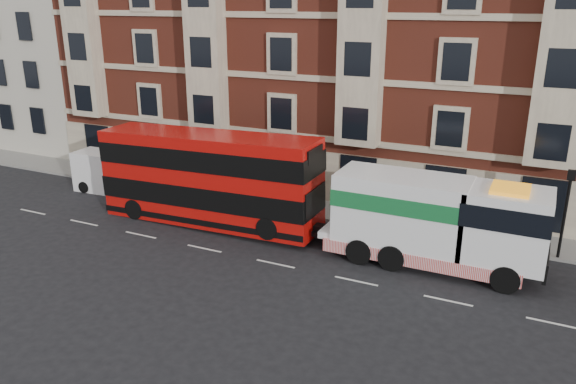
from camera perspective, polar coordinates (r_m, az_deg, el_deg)
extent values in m
plane|color=black|center=(26.69, -1.27, -7.31)|extent=(120.00, 120.00, 0.00)
cube|color=slate|center=(32.97, 4.60, -1.97)|extent=(90.00, 3.00, 0.15)
cube|color=maroon|center=(37.90, 9.91, 14.41)|extent=(45.00, 12.00, 18.00)
cube|color=beige|center=(54.15, -24.25, 13.28)|extent=(16.00, 10.00, 16.00)
cylinder|color=black|center=(33.70, -5.69, 2.19)|extent=(0.14, 0.14, 4.00)
cube|color=black|center=(33.16, -5.80, 5.66)|extent=(0.35, 0.15, 0.50)
cylinder|color=black|center=(29.22, 26.26, -2.39)|extent=(0.14, 0.14, 4.00)
cube|color=black|center=(28.59, 26.86, 1.54)|extent=(0.35, 0.15, 0.50)
cube|color=red|center=(30.79, -8.05, 1.40)|extent=(12.51, 2.79, 4.91)
cube|color=black|center=(31.02, -7.99, 0.12)|extent=(12.55, 2.85, 1.17)
cube|color=black|center=(30.44, -8.16, 3.70)|extent=(12.55, 2.85, 1.12)
cylinder|color=black|center=(32.97, -15.28, -1.67)|extent=(1.16, 0.36, 1.16)
cylinder|color=black|center=(34.79, -12.62, -0.37)|extent=(1.16, 0.36, 1.16)
cylinder|color=black|center=(28.31, -2.08, -3.70)|extent=(1.16, 0.36, 1.16)
cylinder|color=black|center=(30.40, 0.12, -2.05)|extent=(1.16, 0.36, 1.16)
cube|color=white|center=(27.01, 14.03, -5.09)|extent=(10.05, 2.57, 0.33)
cube|color=white|center=(26.12, 21.23, -3.24)|extent=(3.57, 2.79, 3.24)
cube|color=white|center=(26.70, 11.48, -1.69)|extent=(6.03, 2.79, 3.24)
cube|color=#176A33|center=(26.52, 11.55, -0.56)|extent=(6.09, 2.83, 0.78)
cube|color=red|center=(27.20, 13.50, -5.77)|extent=(8.93, 2.85, 0.61)
cylinder|color=black|center=(25.70, 21.21, -8.25)|extent=(1.23, 0.39, 1.23)
cylinder|color=black|center=(27.99, 21.69, -6.05)|extent=(1.23, 0.39, 1.23)
cylinder|color=black|center=(26.32, 10.51, -6.55)|extent=(1.23, 0.45, 1.23)
cylinder|color=black|center=(28.57, 11.86, -4.55)|extent=(1.23, 0.45, 1.23)
cylinder|color=black|center=(26.71, 7.26, -5.99)|extent=(1.23, 0.45, 1.23)
cylinder|color=black|center=(28.92, 8.86, -4.06)|extent=(1.23, 0.45, 1.23)
cube|color=white|center=(37.89, -17.45, 1.90)|extent=(5.00, 2.22, 2.55)
cylinder|color=black|center=(38.49, -19.99, 0.47)|extent=(0.76, 0.28, 0.75)
cylinder|color=black|center=(39.81, -18.23, 1.26)|extent=(0.76, 0.28, 0.75)
cylinder|color=black|center=(36.51, -16.32, -0.11)|extent=(0.76, 0.28, 0.75)
cylinder|color=black|center=(37.89, -14.59, 0.74)|extent=(0.76, 0.28, 0.75)
imported|color=black|center=(37.32, -13.55, 1.54)|extent=(0.73, 0.68, 1.68)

